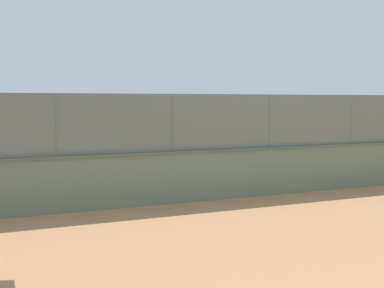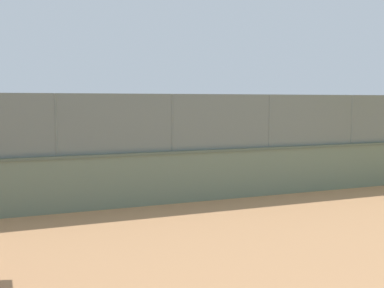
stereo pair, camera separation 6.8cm
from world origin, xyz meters
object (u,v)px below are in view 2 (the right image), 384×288
player_near_wall_returning (124,152)px  player_at_service_line (223,145)px  sports_ball (120,162)px  courtside_bench (292,168)px

player_near_wall_returning → player_at_service_line: player_near_wall_returning is taller
player_near_wall_returning → sports_ball: size_ratio=9.81×
sports_ball → player_near_wall_returning: bearing=-107.4°
player_at_service_line → sports_ball: 6.47m
player_at_service_line → sports_ball: player_at_service_line is taller
sports_ball → player_at_service_line: bearing=-148.8°
player_near_wall_returning → player_at_service_line: (-5.08, -1.90, -0.07)m
player_near_wall_returning → courtside_bench: player_near_wall_returning is taller
player_near_wall_returning → courtside_bench: (-5.89, 2.67, -0.55)m
player_at_service_line → sports_ball: size_ratio=9.22×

